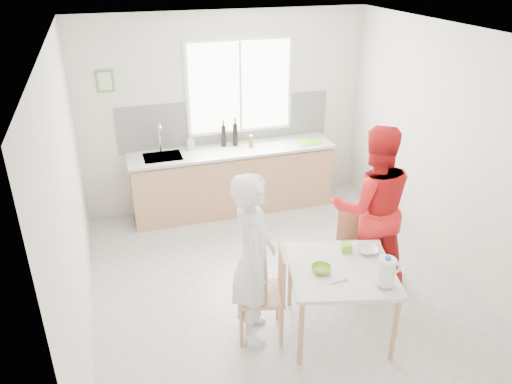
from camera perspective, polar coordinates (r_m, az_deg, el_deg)
The scene contains 21 objects.
ground at distance 5.67m, azimuth 2.64°, elevation -10.68°, with size 4.50×4.50×0.00m, color #B7B7B2.
room_shell at distance 4.87m, azimuth 3.03°, elevation 5.05°, with size 4.50×4.50×4.50m.
window at distance 6.94m, azimuth -1.85°, elevation 11.95°, with size 1.50×0.06×1.30m.
backsplash at distance 7.03m, azimuth -3.41°, elevation 8.08°, with size 3.00×0.02×0.65m, color white.
picture_frame at distance 6.66m, azimuth -16.88°, elevation 12.04°, with size 0.22×0.03×0.28m.
kitchen_counter at distance 7.06m, azimuth -2.69°, elevation 1.14°, with size 2.84×0.64×1.37m.
dining_table at distance 4.77m, azimuth 9.68°, elevation -9.30°, with size 1.16×1.16×0.73m.
chair_left at distance 4.76m, azimuth 1.39°, elevation -11.03°, with size 0.53×0.53×0.94m.
chair_far at distance 5.59m, azimuth 11.39°, elevation -5.59°, with size 0.51×0.51×0.91m.
person_white at distance 4.56m, azimuth -0.30°, elevation -7.72°, with size 0.62×0.41×1.70m, color white.
person_red at distance 5.43m, azimuth 13.09°, elevation -1.75°, with size 0.89×0.69×1.83m, color red.
bowl_green at distance 4.63m, azimuth 7.46°, elevation -8.73°, with size 0.18×0.18×0.06m, color #84B429.
bowl_white at distance 4.98m, azimuth 12.58°, elevation -6.50°, with size 0.20×0.20×0.05m, color silver.
milk_jug at distance 4.50m, azimuth 14.70°, elevation -8.74°, with size 0.22×0.16×0.28m.
green_box at distance 4.95m, azimuth 10.27°, elevation -6.23°, with size 0.10×0.10×0.09m, color #82C02C.
spoon at distance 4.53m, azimuth 9.33°, elevation -10.07°, with size 0.01×0.01×0.16m, color #A5A5AA.
cutting_board at distance 7.12m, azimuth 5.97°, elevation 5.68°, with size 0.35×0.25×0.01m, color #7DD431.
wine_bottle_a at distance 6.94m, azimuth -2.40°, elevation 6.59°, with size 0.07×0.07×0.32m, color black.
wine_bottle_b at distance 6.93m, azimuth -3.73°, elevation 6.44°, with size 0.07×0.07×0.30m, color black.
jar_amber at distance 6.92m, azimuth -0.56°, elevation 5.85°, with size 0.06×0.06×0.16m, color brown.
soap_bottle at distance 6.89m, azimuth -7.56°, elevation 5.76°, with size 0.09×0.10×0.21m, color #999999.
Camera 1 is at (-1.60, -4.26, 3.38)m, focal length 35.00 mm.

